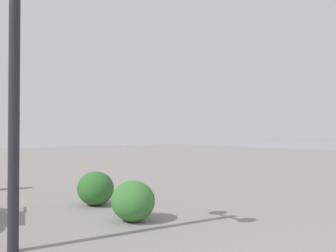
% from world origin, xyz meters
% --- Properties ---
extents(lamppost, '(0.98, 0.28, 3.81)m').
position_xyz_m(lamppost, '(5.11, 1.26, 2.55)').
color(lamppost, '#232328').
rests_on(lamppost, ground).
extents(shrub_low, '(0.81, 0.73, 0.69)m').
position_xyz_m(shrub_low, '(5.49, -0.78, 0.35)').
color(shrub_low, '#387533').
rests_on(shrub_low, ground).
extents(shrub_round, '(0.83, 0.75, 0.70)m').
position_xyz_m(shrub_round, '(7.09, -0.85, 0.35)').
color(shrub_round, '#2D6628').
rests_on(shrub_round, ground).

